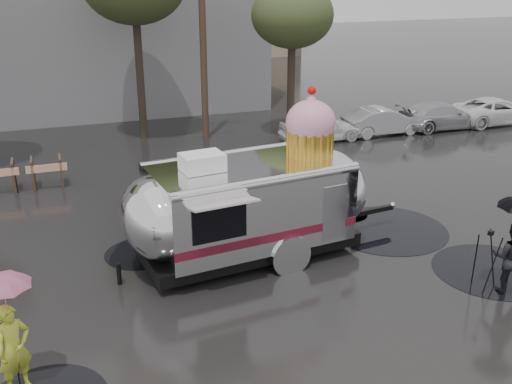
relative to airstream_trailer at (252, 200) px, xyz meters
name	(u,v)px	position (x,y,z in m)	size (l,w,h in m)	color
ground	(260,319)	(-0.81, -2.87, -1.52)	(120.00, 120.00, 0.00)	black
puddles	(344,254)	(2.27, -0.76, -1.52)	(13.05, 8.86, 0.01)	black
utility_pole	(203,28)	(1.69, 11.13, 3.10)	(1.60, 0.28, 9.00)	#473323
tree_right	(292,16)	(5.19, 10.13, 3.53)	(3.36, 3.36, 6.42)	#382D26
parked_cars	(419,115)	(10.97, 9.13, -0.80)	(13.20, 1.90, 1.50)	silver
airstream_trailer	(252,200)	(0.00, 0.00, 0.00)	(8.02, 3.64, 4.34)	silver
person_left	(14,349)	(-5.58, -3.59, -0.68)	(0.61, 0.41, 1.69)	#C1CF33
umbrella_pink	(4,294)	(-5.58, -3.59, 0.42)	(1.16, 1.16, 2.34)	pink
person_right	(511,258)	(4.91, -3.67, -0.65)	(0.83, 0.46, 1.74)	black
tripod	(488,255)	(4.52, -3.36, -0.66)	(0.60, 0.57, 1.46)	black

